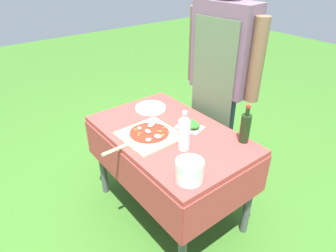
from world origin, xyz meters
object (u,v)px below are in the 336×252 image
Objects in this scene: person_cook at (222,71)px; plate_stack at (151,108)px; mixing_tub at (190,171)px; pizza_on_peel at (148,135)px; oil_bottle at (245,128)px; water_bottle at (184,132)px; prep_table at (170,145)px; herb_container at (190,124)px.

person_cook reaches higher than plate_stack.
person_cook is 0.97m from mixing_tub.
oil_bottle reaches higher than pizza_on_peel.
water_bottle reaches higher than plate_stack.
oil_bottle is 1.09× the size of plate_stack.
person_cook is 0.56m from oil_bottle.
person_cook is (-0.08, 0.56, 0.40)m from prep_table.
oil_bottle is at bearing 145.81° from person_cook.
oil_bottle is at bearing 97.18° from mixing_tub.
person_cook reaches higher than water_bottle.
mixing_tub is at bearing -34.99° from water_bottle.
prep_table is at bearing -15.09° from plate_stack.
mixing_tub is 0.64× the size of plate_stack.
person_cook reaches higher than prep_table.
pizza_on_peel reaches higher than plate_stack.
oil_bottle is 0.40m from water_bottle.
herb_container is 0.56m from mixing_tub.
pizza_on_peel is 0.40m from plate_stack.
pizza_on_peel is at bearing -37.16° from plate_stack.
person_cook is 3.21× the size of pizza_on_peel.
pizza_on_peel reaches higher than prep_table.
mixing_tub is at bearing -21.44° from plate_stack.
pizza_on_peel is 0.29m from water_bottle.
herb_container is (-0.17, 0.20, -0.10)m from water_bottle.
mixing_tub is at bearing -82.82° from oil_bottle.
person_cook is at bearing 151.39° from oil_bottle.
herb_container is at bearing 7.07° from plate_stack.
mixing_tub is at bearing -41.98° from herb_container.
prep_table is at bearing -104.97° from herb_container.
plate_stack is at bearing -172.93° from herb_container.
pizza_on_peel is at bearing 171.15° from mixing_tub.
herb_container is (0.08, 0.29, 0.01)m from pizza_on_peel.
plate_stack is (-0.36, 0.10, 0.12)m from prep_table.
pizza_on_peel is at bearing -106.59° from prep_table.
mixing_tub is at bearing -26.20° from prep_table.
prep_table is 4.41× the size of water_bottle.
herb_container reaches higher than pizza_on_peel.
prep_table is 4.79× the size of plate_stack.
pizza_on_peel is at bearing -159.26° from water_bottle.
mixing_tub is at bearing -10.56° from pizza_on_peel.
water_bottle is (0.21, -0.05, 0.23)m from prep_table.
plate_stack is (-0.40, -0.05, -0.02)m from herb_container.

